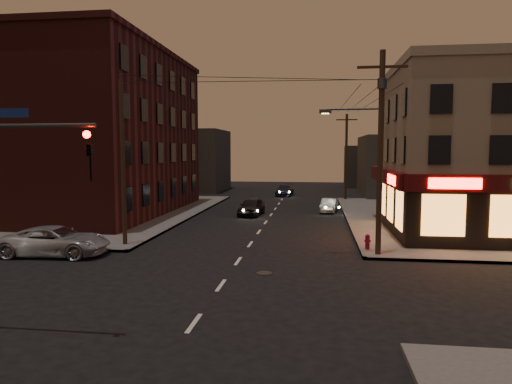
% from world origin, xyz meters
% --- Properties ---
extents(ground, '(120.00, 120.00, 0.00)m').
position_xyz_m(ground, '(0.00, 0.00, 0.00)').
color(ground, black).
rests_on(ground, ground).
extents(sidewalk_ne, '(24.00, 28.00, 0.15)m').
position_xyz_m(sidewalk_ne, '(18.00, 19.00, 0.07)').
color(sidewalk_ne, '#514F4C').
rests_on(sidewalk_ne, ground).
extents(sidewalk_nw, '(24.00, 28.00, 0.15)m').
position_xyz_m(sidewalk_nw, '(-18.00, 19.00, 0.07)').
color(sidewalk_nw, '#514F4C').
rests_on(sidewalk_nw, ground).
extents(pizza_building, '(15.85, 12.85, 10.50)m').
position_xyz_m(pizza_building, '(15.93, 13.43, 5.35)').
color(pizza_building, gray).
rests_on(pizza_building, sidewalk_ne).
extents(brick_apartment, '(12.00, 20.00, 13.00)m').
position_xyz_m(brick_apartment, '(-14.50, 19.00, 6.65)').
color(brick_apartment, '#451816').
rests_on(brick_apartment, sidewalk_nw).
extents(bg_building_ne_a, '(10.00, 12.00, 7.00)m').
position_xyz_m(bg_building_ne_a, '(14.00, 38.00, 3.50)').
color(bg_building_ne_a, '#3F3D3A').
rests_on(bg_building_ne_a, ground).
extents(bg_building_nw, '(9.00, 10.00, 8.00)m').
position_xyz_m(bg_building_nw, '(-13.00, 42.00, 4.00)').
color(bg_building_nw, '#3F3D3A').
rests_on(bg_building_nw, ground).
extents(bg_building_ne_b, '(8.00, 8.00, 6.00)m').
position_xyz_m(bg_building_ne_b, '(12.00, 52.00, 3.00)').
color(bg_building_ne_b, '#3F3D3A').
rests_on(bg_building_ne_b, ground).
extents(utility_pole_main, '(4.20, 0.44, 10.00)m').
position_xyz_m(utility_pole_main, '(6.68, 5.80, 5.76)').
color(utility_pole_main, '#382619').
rests_on(utility_pole_main, sidewalk_ne).
extents(utility_pole_far, '(0.26, 0.26, 9.00)m').
position_xyz_m(utility_pole_far, '(6.80, 32.00, 4.65)').
color(utility_pole_far, '#382619').
rests_on(utility_pole_far, sidewalk_ne).
extents(utility_pole_west, '(0.24, 0.24, 9.00)m').
position_xyz_m(utility_pole_west, '(-6.80, 6.50, 4.65)').
color(utility_pole_west, '#382619').
rests_on(utility_pole_west, sidewalk_nw).
extents(suv_cross, '(5.46, 2.74, 1.48)m').
position_xyz_m(suv_cross, '(-9.40, 4.00, 0.74)').
color(suv_cross, '#A0A2A8').
rests_on(suv_cross, ground).
extents(sedan_near, '(2.08, 4.35, 1.43)m').
position_xyz_m(sedan_near, '(-1.57, 19.65, 0.72)').
color(sedan_near, black).
rests_on(sedan_near, ground).
extents(sedan_mid, '(1.73, 3.75, 1.19)m').
position_xyz_m(sedan_mid, '(4.79, 22.31, 0.60)').
color(sedan_mid, slate).
rests_on(sedan_mid, ground).
extents(sedan_far, '(2.07, 4.54, 1.29)m').
position_xyz_m(sedan_far, '(-0.00, 36.28, 0.64)').
color(sedan_far, black).
rests_on(sedan_far, ground).
extents(fire_hydrant, '(0.36, 0.36, 0.80)m').
position_xyz_m(fire_hydrant, '(6.40, 6.87, 0.59)').
color(fire_hydrant, maroon).
rests_on(fire_hydrant, sidewalk_ne).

